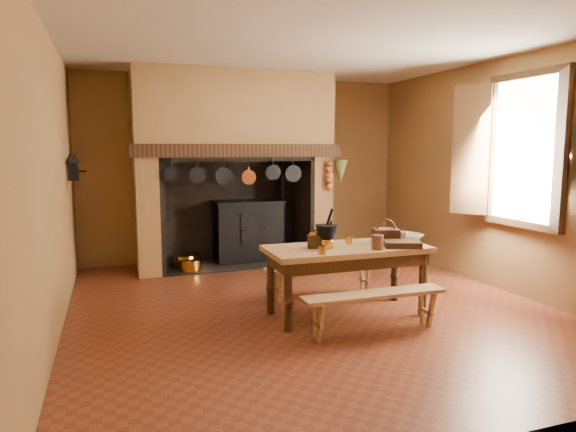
% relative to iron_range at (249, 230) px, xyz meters
% --- Properties ---
extents(floor, '(5.50, 5.50, 0.00)m').
position_rel_iron_range_xyz_m(floor, '(0.04, -2.45, -0.48)').
color(floor, '#5F2C16').
rests_on(floor, ground).
extents(ceiling, '(5.50, 5.50, 0.00)m').
position_rel_iron_range_xyz_m(ceiling, '(0.04, -2.45, 2.32)').
color(ceiling, silver).
rests_on(ceiling, back_wall).
extents(back_wall, '(5.00, 0.02, 2.80)m').
position_rel_iron_range_xyz_m(back_wall, '(0.04, 0.30, 0.92)').
color(back_wall, olive).
rests_on(back_wall, floor).
extents(wall_left, '(0.02, 5.50, 2.80)m').
position_rel_iron_range_xyz_m(wall_left, '(-2.46, -2.45, 0.92)').
color(wall_left, olive).
rests_on(wall_left, floor).
extents(wall_right, '(0.02, 5.50, 2.80)m').
position_rel_iron_range_xyz_m(wall_right, '(2.54, -2.45, 0.92)').
color(wall_right, olive).
rests_on(wall_right, floor).
extents(wall_front, '(5.00, 0.02, 2.80)m').
position_rel_iron_range_xyz_m(wall_front, '(0.04, -5.20, 0.92)').
color(wall_front, olive).
rests_on(wall_front, floor).
extents(chimney_breast, '(2.95, 0.96, 2.80)m').
position_rel_iron_range_xyz_m(chimney_breast, '(-0.26, -0.14, 1.33)').
color(chimney_breast, olive).
rests_on(chimney_breast, floor).
extents(iron_range, '(1.12, 0.55, 1.60)m').
position_rel_iron_range_xyz_m(iron_range, '(0.00, 0.00, 0.00)').
color(iron_range, black).
rests_on(iron_range, floor).
extents(hearth_pans, '(0.51, 0.62, 0.20)m').
position_rel_iron_range_xyz_m(hearth_pans, '(-1.01, -0.23, -0.39)').
color(hearth_pans, '#B8822A').
rests_on(hearth_pans, floor).
extents(hanging_pans, '(1.92, 0.29, 0.27)m').
position_rel_iron_range_xyz_m(hanging_pans, '(-0.30, -0.64, 0.88)').
color(hanging_pans, black).
rests_on(hanging_pans, chimney_breast).
extents(onion_string, '(0.12, 0.10, 0.46)m').
position_rel_iron_range_xyz_m(onion_string, '(1.04, -0.66, 0.85)').
color(onion_string, '#A1521D').
rests_on(onion_string, chimney_breast).
extents(herb_bunch, '(0.20, 0.20, 0.35)m').
position_rel_iron_range_xyz_m(herb_bunch, '(1.22, -0.66, 0.90)').
color(herb_bunch, '#565F2D').
rests_on(herb_bunch, chimney_breast).
extents(window, '(0.39, 1.75, 1.76)m').
position_rel_iron_range_xyz_m(window, '(2.39, -2.85, 1.22)').
color(window, white).
rests_on(window, wall_right).
extents(wall_coffee_mill, '(0.23, 0.16, 0.31)m').
position_rel_iron_range_xyz_m(wall_coffee_mill, '(-2.38, -0.90, 1.03)').
color(wall_coffee_mill, black).
rests_on(wall_coffee_mill, wall_left).
extents(work_table, '(1.66, 0.74, 0.72)m').
position_rel_iron_range_xyz_m(work_table, '(0.31, -2.80, 0.12)').
color(work_table, tan).
rests_on(work_table, floor).
extents(bench_front, '(1.40, 0.25, 0.39)m').
position_rel_iron_range_xyz_m(bench_front, '(0.31, -3.39, -0.19)').
color(bench_front, tan).
rests_on(bench_front, floor).
extents(bench_back, '(1.35, 0.24, 0.38)m').
position_rel_iron_range_xyz_m(bench_back, '(0.31, -2.16, -0.20)').
color(bench_back, tan).
rests_on(bench_back, floor).
extents(mortar_large, '(0.24, 0.24, 0.40)m').
position_rel_iron_range_xyz_m(mortar_large, '(0.08, -2.80, 0.37)').
color(mortar_large, black).
rests_on(mortar_large, work_table).
extents(mortar_small, '(0.17, 0.17, 0.28)m').
position_rel_iron_range_xyz_m(mortar_small, '(0.10, -2.80, 0.33)').
color(mortar_small, black).
rests_on(mortar_small, work_table).
extents(coffee_grinder, '(0.19, 0.16, 0.20)m').
position_rel_iron_range_xyz_m(coffee_grinder, '(-0.03, -2.76, 0.31)').
color(coffee_grinder, '#3B2512').
rests_on(coffee_grinder, work_table).
extents(brass_mug_a, '(0.09, 0.09, 0.08)m').
position_rel_iron_range_xyz_m(brass_mug_a, '(-0.08, -3.09, 0.28)').
color(brass_mug_a, '#B8822A').
rests_on(brass_mug_a, work_table).
extents(brass_mug_b, '(0.08, 0.08, 0.08)m').
position_rel_iron_range_xyz_m(brass_mug_b, '(0.40, -2.65, 0.28)').
color(brass_mug_b, '#B8822A').
rests_on(brass_mug_b, work_table).
extents(mixing_bowl, '(0.40, 0.40, 0.08)m').
position_rel_iron_range_xyz_m(mixing_bowl, '(1.05, -2.74, 0.28)').
color(mixing_bowl, '#B9B68E').
rests_on(mixing_bowl, work_table).
extents(stoneware_crock, '(0.14, 0.14, 0.15)m').
position_rel_iron_range_xyz_m(stoneware_crock, '(0.53, -3.05, 0.31)').
color(stoneware_crock, '#50311E').
rests_on(stoneware_crock, work_table).
extents(glass_jar, '(0.09, 0.09, 0.13)m').
position_rel_iron_range_xyz_m(glass_jar, '(0.93, -2.88, 0.30)').
color(glass_jar, beige).
rests_on(glass_jar, work_table).
extents(wicker_basket, '(0.31, 0.26, 0.26)m').
position_rel_iron_range_xyz_m(wicker_basket, '(0.79, -2.75, 0.32)').
color(wicker_basket, '#492416').
rests_on(wicker_basket, work_table).
extents(wooden_tray, '(0.43, 0.37, 0.06)m').
position_rel_iron_range_xyz_m(wooden_tray, '(0.84, -3.00, 0.27)').
color(wooden_tray, '#3B2512').
rests_on(wooden_tray, work_table).
extents(brass_cup, '(0.14, 0.14, 0.10)m').
position_rel_iron_range_xyz_m(brass_cup, '(0.06, -2.87, 0.29)').
color(brass_cup, '#B8822A').
rests_on(brass_cup, work_table).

